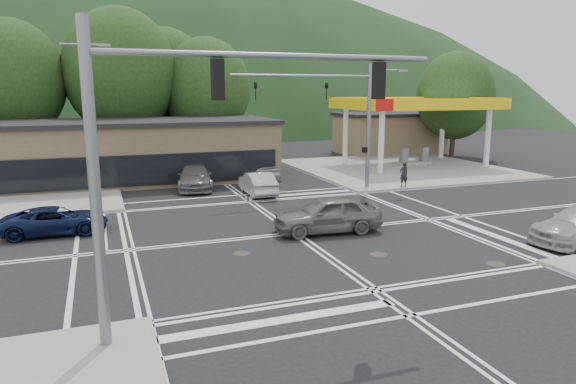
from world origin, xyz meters
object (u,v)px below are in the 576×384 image
object	(u,v)px
car_blue_west	(55,221)
car_queue_b	(256,168)
car_grey_center	(327,214)
car_northbound	(195,177)
car_queue_a	(258,183)
pedestrian	(404,174)

from	to	relation	value
car_blue_west	car_queue_b	distance (m)	16.87
car_grey_center	car_northbound	size ratio (longest dim) A/B	0.92
car_queue_a	pedestrian	size ratio (longest dim) A/B	2.63
car_northbound	pedestrian	bearing A→B (deg)	-11.61
car_grey_center	car_queue_a	xyz separation A→B (m)	(-0.46, 9.30, -0.12)
car_queue_b	pedestrian	xyz separation A→B (m)	(7.90, -7.25, 0.17)
car_grey_center	car_northbound	world-z (taller)	car_grey_center
car_blue_west	car_queue_b	size ratio (longest dim) A/B	0.94
car_northbound	pedestrian	world-z (taller)	pedestrian
car_blue_west	pedestrian	distance (m)	20.97
car_blue_west	car_northbound	size ratio (longest dim) A/B	0.83
car_northbound	car_grey_center	bearing A→B (deg)	-64.33
car_queue_a	car_queue_b	xyz separation A→B (m)	(1.62, 5.75, 0.09)
car_blue_west	car_queue_b	bearing A→B (deg)	-48.75
car_queue_a	pedestrian	bearing A→B (deg)	173.10
car_queue_a	car_northbound	xyz separation A→B (m)	(-3.27, 3.38, 0.06)
car_queue_a	car_queue_b	world-z (taller)	car_queue_b
car_queue_a	car_northbound	world-z (taller)	car_northbound
car_blue_west	car_queue_a	world-z (taller)	car_queue_a
car_queue_a	pedestrian	xyz separation A→B (m)	(9.51, -1.50, 0.26)
car_queue_b	pedestrian	distance (m)	10.72
car_northbound	car_blue_west	bearing A→B (deg)	-122.60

